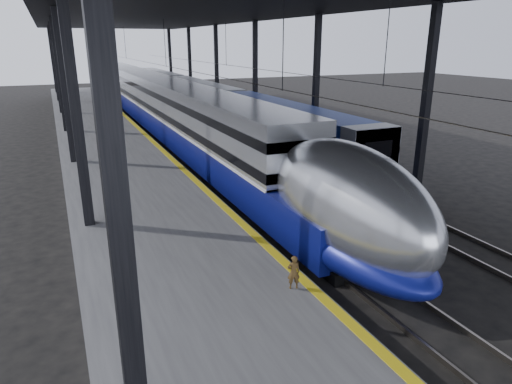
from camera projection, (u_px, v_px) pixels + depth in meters
ground at (294, 278)px, 14.84m from camera, size 160.00×160.00×0.00m
platform at (107, 148)px, 30.71m from camera, size 6.00×80.00×1.00m
yellow_strip at (148, 137)px, 31.63m from camera, size 0.30×80.00×0.01m
rails at (220, 144)px, 33.91m from camera, size 6.52×80.00×0.16m
canopy at (179, 13)px, 30.08m from camera, size 18.00×75.00×9.47m
tgv_train at (161, 106)px, 39.04m from camera, size 3.09×65.20×4.43m
second_train at (202, 100)px, 44.99m from camera, size 2.59×56.05×3.57m
child at (294, 272)px, 12.15m from camera, size 0.40×0.31×0.96m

